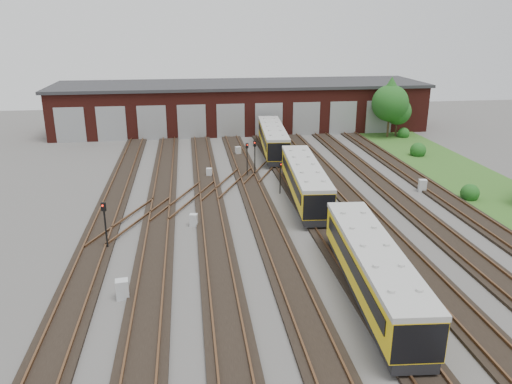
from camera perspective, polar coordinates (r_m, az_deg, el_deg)
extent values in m
plane|color=#494644|center=(33.90, 5.71, -6.24)|extent=(120.00, 120.00, 0.00)
cube|color=black|center=(33.66, -18.35, -7.20)|extent=(2.40, 70.00, 0.18)
cube|color=brown|center=(33.73, -19.58, -6.97)|extent=(0.10, 70.00, 0.15)
cube|color=brown|center=(33.46, -17.16, -6.92)|extent=(0.10, 70.00, 0.15)
cube|color=black|center=(33.12, -11.49, -7.01)|extent=(2.40, 70.00, 0.18)
cube|color=brown|center=(33.11, -12.76, -6.79)|extent=(0.10, 70.00, 0.15)
cube|color=brown|center=(33.00, -10.26, -6.70)|extent=(0.10, 70.00, 0.15)
cube|color=black|center=(33.06, -4.52, -6.71)|extent=(2.40, 70.00, 0.18)
cube|color=brown|center=(32.96, -5.78, -6.51)|extent=(0.10, 70.00, 0.15)
cube|color=brown|center=(33.03, -3.28, -6.39)|extent=(0.10, 70.00, 0.15)
cube|color=black|center=(33.48, 2.37, -6.32)|extent=(2.40, 70.00, 0.18)
cube|color=brown|center=(33.30, 1.15, -6.14)|extent=(0.10, 70.00, 0.15)
cube|color=brown|center=(33.54, 3.58, -5.99)|extent=(0.10, 70.00, 0.15)
cube|color=black|center=(34.36, 8.98, -5.86)|extent=(2.40, 70.00, 0.18)
cube|color=brown|center=(34.10, 7.84, -5.70)|extent=(0.10, 70.00, 0.15)
cube|color=brown|center=(34.50, 10.14, -5.52)|extent=(0.10, 70.00, 0.15)
cube|color=black|center=(35.68, 15.18, -5.36)|extent=(2.40, 70.00, 0.18)
cube|color=brown|center=(35.35, 14.12, -5.21)|extent=(0.10, 70.00, 0.15)
cube|color=brown|center=(35.89, 16.26, -5.03)|extent=(0.10, 70.00, 0.15)
cube|color=black|center=(37.38, 20.86, -4.84)|extent=(2.40, 70.00, 0.18)
cube|color=brown|center=(36.98, 19.91, -4.70)|extent=(0.10, 70.00, 0.15)
cube|color=brown|center=(37.66, 21.85, -4.52)|extent=(0.10, 70.00, 0.15)
cube|color=black|center=(39.41, 26.00, -4.33)|extent=(2.40, 70.00, 0.18)
cube|color=brown|center=(38.96, 25.15, -4.20)|extent=(0.10, 70.00, 0.15)
cube|color=brown|center=(39.75, 26.90, -4.03)|extent=(0.10, 70.00, 0.15)
cube|color=brown|center=(42.21, -8.09, -0.80)|extent=(5.40, 9.62, 0.15)
cube|color=brown|center=(46.14, -3.13, 1.08)|extent=(5.40, 9.62, 0.15)
cube|color=brown|center=(50.39, 1.02, 2.65)|extent=(5.40, 9.62, 0.15)
cube|color=brown|center=(38.73, -14.00, -3.03)|extent=(5.40, 9.62, 0.15)
cube|color=brown|center=(54.89, 4.51, 3.95)|extent=(5.40, 9.62, 0.15)
cube|color=#4A1812|center=(71.11, -1.73, 9.69)|extent=(50.00, 12.00, 6.00)
cube|color=#2B2B2E|center=(70.67, -1.76, 12.21)|extent=(51.00, 12.50, 0.40)
cube|color=gray|center=(66.52, -20.48, 7.18)|extent=(3.60, 0.12, 4.40)
cube|color=gray|center=(65.61, -16.19, 7.47)|extent=(3.60, 0.12, 4.40)
cube|color=gray|center=(65.07, -11.80, 7.73)|extent=(3.60, 0.12, 4.40)
cube|color=gray|center=(64.92, -7.35, 7.95)|extent=(3.60, 0.12, 4.40)
cube|color=gray|center=(65.15, -2.91, 8.12)|extent=(3.60, 0.12, 4.40)
cube|color=gray|center=(65.76, 1.48, 8.23)|extent=(3.60, 0.12, 4.40)
cube|color=gray|center=(66.74, 5.76, 8.30)|extent=(3.60, 0.12, 4.40)
cube|color=gray|center=(68.08, 9.90, 8.33)|extent=(3.60, 0.12, 4.40)
cube|color=gray|center=(69.75, 13.86, 8.31)|extent=(3.60, 0.12, 4.40)
cube|color=#24531B|center=(49.91, 24.64, 0.44)|extent=(8.00, 55.00, 0.05)
cube|color=black|center=(28.34, 13.04, -10.65)|extent=(3.14, 13.64, 0.54)
cube|color=#E2A70C|center=(27.75, 13.23, -8.38)|extent=(3.41, 13.66, 1.98)
cube|color=#AFAFAB|center=(27.26, 13.40, -6.27)|extent=(3.50, 13.67, 0.27)
cube|color=black|center=(27.34, 10.85, -8.10)|extent=(1.00, 11.86, 0.77)
cube|color=black|center=(28.00, 15.62, -7.82)|extent=(1.00, 11.86, 0.77)
cube|color=black|center=(42.33, 5.55, -0.15)|extent=(3.14, 13.64, 0.54)
cube|color=#E2A70C|center=(41.93, 5.60, 1.48)|extent=(3.41, 13.66, 1.98)
cube|color=#AFAFAB|center=(41.61, 5.65, 2.96)|extent=(3.50, 13.67, 0.27)
cube|color=black|center=(41.70, 4.00, 1.75)|extent=(1.00, 11.86, 0.77)
cube|color=black|center=(42.07, 7.21, 1.80)|extent=(1.00, 11.86, 0.77)
cube|color=black|center=(57.38, 1.91, 5.01)|extent=(3.14, 13.64, 0.54)
cube|color=#E2A70C|center=(57.09, 1.92, 6.24)|extent=(3.41, 13.66, 1.98)
cube|color=#AFAFAB|center=(56.85, 1.93, 7.35)|extent=(3.50, 13.67, 0.27)
cube|color=black|center=(56.94, 0.72, 6.45)|extent=(1.00, 11.86, 0.77)
cube|color=black|center=(57.16, 3.12, 6.47)|extent=(1.00, 11.86, 0.77)
cylinder|color=black|center=(34.27, -16.77, -4.21)|extent=(0.11, 0.11, 2.73)
cube|color=black|center=(33.68, -17.03, -1.63)|extent=(0.33, 0.26, 0.57)
sphere|color=#F91E0D|center=(33.54, -17.08, -1.52)|extent=(0.14, 0.14, 0.14)
cylinder|color=black|center=(48.62, -0.13, 3.54)|extent=(0.11, 0.11, 2.95)
cube|color=black|center=(48.18, -0.13, 5.55)|extent=(0.31, 0.23, 0.55)
sphere|color=#F91E0D|center=(48.05, -0.12, 5.65)|extent=(0.13, 0.13, 0.13)
cylinder|color=black|center=(48.25, -1.02, 3.37)|extent=(0.10, 0.10, 2.87)
cube|color=black|center=(47.83, -1.03, 5.31)|extent=(0.28, 0.20, 0.49)
sphere|color=#F91E0D|center=(47.71, -1.02, 5.40)|extent=(0.12, 0.12, 0.12)
cylinder|color=black|center=(43.61, 2.78, 1.29)|extent=(0.09, 0.09, 2.35)
cube|color=black|center=(43.20, 2.81, 3.07)|extent=(0.27, 0.21, 0.46)
sphere|color=#F91E0D|center=(43.09, 2.83, 3.16)|extent=(0.11, 0.11, 0.11)
cube|color=#B6B9BB|center=(28.51, -15.03, -10.71)|extent=(0.74, 0.64, 1.13)
cube|color=#B6B9BB|center=(48.72, -5.37, 2.22)|extent=(0.59, 0.52, 0.89)
cube|color=#B6B9BB|center=(37.14, -7.14, -3.20)|extent=(0.65, 0.57, 0.93)
cube|color=#B6B9BB|center=(56.70, -2.06, 4.72)|extent=(0.70, 0.64, 0.97)
cube|color=#B6B9BB|center=(46.69, 18.48, 0.70)|extent=(0.77, 0.68, 1.10)
cylinder|color=#382B19|center=(67.83, 14.85, 7.09)|extent=(0.27, 0.27, 2.42)
sphere|color=#174C15|center=(67.28, 15.08, 9.77)|extent=(4.70, 4.70, 4.70)
cone|color=#174C15|center=(67.05, 15.20, 11.19)|extent=(4.03, 4.03, 3.36)
cylinder|color=#382B19|center=(68.71, 15.71, 6.90)|extent=(0.24, 0.24, 1.80)
sphere|color=#174C15|center=(68.28, 15.89, 8.87)|extent=(3.51, 3.51, 3.51)
cone|color=#174C15|center=(68.09, 15.98, 9.91)|extent=(3.01, 3.01, 2.51)
sphere|color=#174C15|center=(46.02, 23.29, 0.16)|extent=(1.56, 1.56, 1.56)
sphere|color=#174C15|center=(59.12, 18.06, 4.79)|extent=(1.77, 1.77, 1.77)
sphere|color=#174C15|center=(68.27, 16.53, 6.63)|extent=(1.53, 1.53, 1.53)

